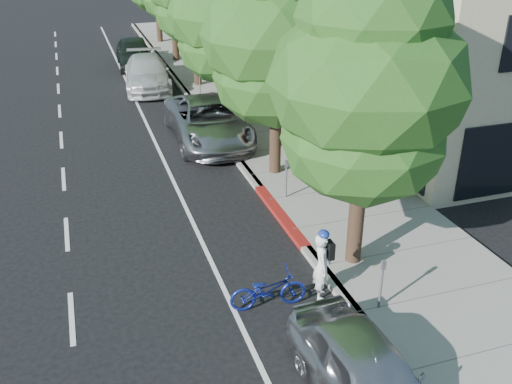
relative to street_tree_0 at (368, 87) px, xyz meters
name	(u,v)px	position (x,y,z in m)	size (l,w,h in m)	color
ground	(293,233)	(-0.90, 2.00, -4.77)	(120.00, 120.00, 0.00)	black
sidewalk	(274,132)	(1.40, 10.00, -4.70)	(4.60, 56.00, 0.15)	gray
curb	(221,138)	(-0.90, 10.00, -4.70)	(0.30, 56.00, 0.15)	#9E998E
curb_red_segment	(280,215)	(-0.90, 3.00, -4.70)	(0.32, 4.00, 0.15)	maroon
storefront_building	(335,6)	(8.70, 20.00, -1.27)	(10.00, 36.00, 7.00)	beige
street_tree_0	(368,87)	(0.00, 0.00, 0.00)	(4.65, 4.65, 7.71)	black
street_tree_1	(277,38)	(0.00, 6.00, -0.01)	(4.93, 4.93, 7.78)	black
street_tree_2	(226,16)	(0.00, 12.00, -0.21)	(4.88, 4.88, 7.50)	black
cyclist	(322,266)	(-1.37, -1.00, -3.92)	(0.62, 0.41, 1.70)	white
bicycle	(268,290)	(-2.70, -1.00, -4.30)	(0.63, 1.81, 0.95)	navy
silver_suv	(208,121)	(-1.40, 10.00, -3.93)	(2.80, 6.07, 1.69)	#9C9CA1
dark_sedan	(195,118)	(-1.71, 11.00, -4.09)	(1.44, 4.13, 1.36)	black
white_pickup	(147,73)	(-2.56, 18.61, -3.97)	(2.26, 5.57, 1.62)	silver
dark_suv_far	(134,53)	(-2.59, 23.50, -3.92)	(2.03, 5.04, 1.72)	black
near_car_a	(367,378)	(-1.99, -4.42, -4.06)	(1.69, 4.21, 1.43)	#AFAFB4
pedestrian	(271,89)	(2.25, 12.71, -3.67)	(0.93, 0.72, 1.91)	black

